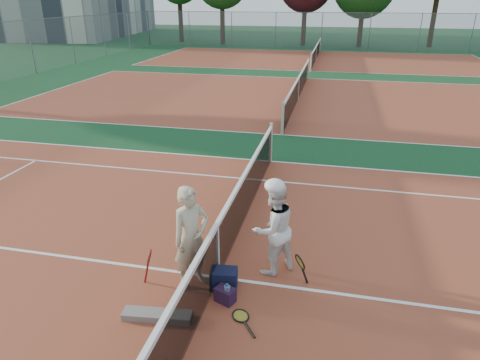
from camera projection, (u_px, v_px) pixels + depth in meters
name	position (u px, v px, depth m)	size (l,w,h in m)	color
ground	(218.00, 278.00, 6.96)	(130.00, 130.00, 0.00)	#103B1D
court_main	(218.00, 277.00, 6.96)	(23.77, 10.97, 0.01)	brown
court_far_a	(298.00, 99.00, 19.06)	(23.77, 10.97, 0.01)	brown
court_far_b	(316.00, 60.00, 31.17)	(23.77, 10.97, 0.01)	brown
net_main	(218.00, 251.00, 6.76)	(0.10, 10.98, 1.02)	black
net_far_a	(299.00, 88.00, 18.86)	(0.10, 10.98, 1.02)	black
net_far_b	(316.00, 52.00, 30.97)	(0.10, 10.98, 1.02)	black
fence_back	(322.00, 31.00, 36.86)	(32.00, 0.06, 3.00)	slate
player_a	(191.00, 238.00, 6.50)	(0.61, 0.40, 1.67)	#BBB191
player_b	(273.00, 229.00, 6.84)	(0.77, 0.60, 1.59)	white
racket_red	(150.00, 267.00, 6.73)	(0.17, 0.27, 0.59)	maroon
racket_black_held	(299.00, 271.00, 6.65)	(0.24, 0.27, 0.57)	black
racket_spare	(241.00, 316.00, 6.10)	(0.60, 0.27, 0.03)	black
sports_bag_navy	(224.00, 279.00, 6.66)	(0.41, 0.28, 0.33)	black
sports_bag_purple	(225.00, 295.00, 6.37)	(0.29, 0.20, 0.23)	black
net_cover_canvas	(157.00, 315.00, 6.05)	(0.99, 0.23, 0.10)	slate
water_bottle	(227.00, 295.00, 6.33)	(0.09, 0.09, 0.30)	#ABC3D8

